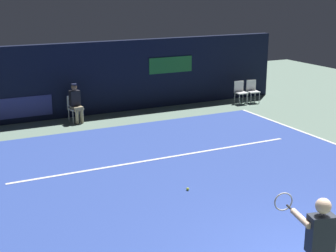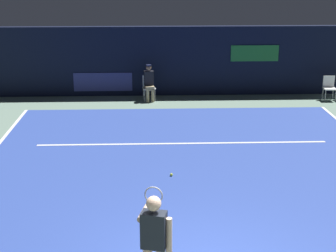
# 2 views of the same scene
# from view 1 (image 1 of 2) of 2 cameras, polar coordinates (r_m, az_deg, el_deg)

# --- Properties ---
(ground_plane) EXTENTS (30.74, 30.74, 0.00)m
(ground_plane) POSITION_cam_1_polar(r_m,az_deg,el_deg) (12.02, 3.19, -6.45)
(ground_plane) COLOR slate
(court_surface) EXTENTS (10.40, 10.93, 0.01)m
(court_surface) POSITION_cam_1_polar(r_m,az_deg,el_deg) (12.02, 3.19, -6.42)
(court_surface) COLOR #2D479E
(court_surface) RESTS_ON ground
(line_service) EXTENTS (8.11, 0.10, 0.01)m
(line_service) POSITION_cam_1_polar(r_m,az_deg,el_deg) (13.60, -0.81, -3.69)
(line_service) COLOR white
(line_service) RESTS_ON court_surface
(back_wall) EXTENTS (15.22, 0.33, 2.60)m
(back_wall) POSITION_cam_1_polar(r_m,az_deg,el_deg) (18.30, -8.50, 5.34)
(back_wall) COLOR black
(back_wall) RESTS_ON ground
(tennis_player) EXTENTS (0.51, 1.03, 1.73)m
(tennis_player) POSITION_cam_1_polar(r_m,az_deg,el_deg) (7.55, 16.64, -12.93)
(tennis_player) COLOR beige
(tennis_player) RESTS_ON ground
(line_judge_on_chair) EXTENTS (0.49, 0.57, 1.32)m
(line_judge_on_chair) POSITION_cam_1_polar(r_m,az_deg,el_deg) (17.35, -10.41, 2.63)
(line_judge_on_chair) COLOR white
(line_judge_on_chair) RESTS_ON ground
(courtside_chair_near) EXTENTS (0.49, 0.46, 0.88)m
(courtside_chair_near) POSITION_cam_1_polar(r_m,az_deg,el_deg) (20.36, 9.52, 4.05)
(courtside_chair_near) COLOR white
(courtside_chair_near) RESTS_ON ground
(courtside_chair_far) EXTENTS (0.46, 0.43, 0.88)m
(courtside_chair_far) POSITION_cam_1_polar(r_m,az_deg,el_deg) (20.07, 8.18, 3.94)
(courtside_chair_far) COLOR white
(courtside_chair_far) RESTS_ON ground
(tennis_ball) EXTENTS (0.07, 0.07, 0.07)m
(tennis_ball) POSITION_cam_1_polar(r_m,az_deg,el_deg) (11.55, 2.24, -7.13)
(tennis_ball) COLOR #CCE033
(tennis_ball) RESTS_ON court_surface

